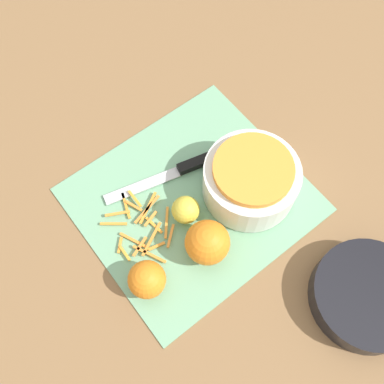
# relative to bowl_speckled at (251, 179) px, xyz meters

# --- Properties ---
(ground_plane) EXTENTS (4.00, 4.00, 0.00)m
(ground_plane) POSITION_rel_bowl_speckled_xyz_m (0.10, -0.05, -0.05)
(ground_plane) COLOR olive
(cutting_board) EXTENTS (0.41, 0.38, 0.01)m
(cutting_board) POSITION_rel_bowl_speckled_xyz_m (0.10, -0.05, -0.05)
(cutting_board) COLOR #75AD84
(cutting_board) RESTS_ON ground_plane
(bowl_speckled) EXTENTS (0.18, 0.18, 0.09)m
(bowl_speckled) POSITION_rel_bowl_speckled_xyz_m (0.00, 0.00, 0.00)
(bowl_speckled) COLOR silver
(bowl_speckled) RESTS_ON cutting_board
(bowl_dark) EXTENTS (0.19, 0.19, 0.05)m
(bowl_dark) POSITION_rel_bowl_speckled_xyz_m (-0.02, 0.28, -0.03)
(bowl_dark) COLOR black
(bowl_dark) RESTS_ON ground_plane
(knife) EXTENTS (0.25, 0.08, 0.02)m
(knife) POSITION_rel_bowl_speckled_xyz_m (0.07, -0.11, -0.04)
(knife) COLOR black
(knife) RESTS_ON cutting_board
(orange_left) EXTENTS (0.07, 0.07, 0.07)m
(orange_left) POSITION_rel_bowl_speckled_xyz_m (0.26, 0.03, -0.01)
(orange_left) COLOR orange
(orange_left) RESTS_ON cutting_board
(orange_right) EXTENTS (0.08, 0.08, 0.08)m
(orange_right) POSITION_rel_bowl_speckled_xyz_m (0.14, 0.05, -0.00)
(orange_right) COLOR orange
(orange_right) RESTS_ON cutting_board
(lemon) EXTENTS (0.05, 0.05, 0.05)m
(lemon) POSITION_rel_bowl_speckled_xyz_m (0.13, -0.03, -0.02)
(lemon) COLOR gold
(lemon) RESTS_ON cutting_board
(peel_pile) EXTENTS (0.13, 0.17, 0.01)m
(peel_pile) POSITION_rel_bowl_speckled_xyz_m (0.21, -0.06, -0.04)
(peel_pile) COLOR orange
(peel_pile) RESTS_ON cutting_board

